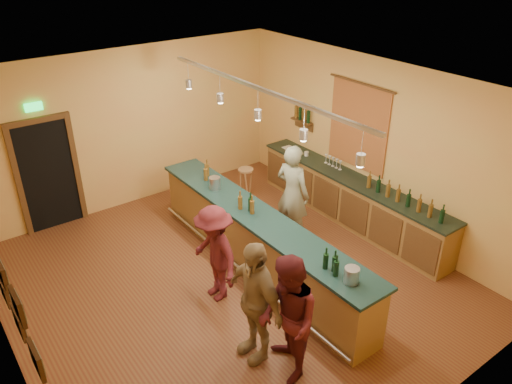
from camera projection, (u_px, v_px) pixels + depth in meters
floor at (229, 281)px, 8.21m from camera, size 7.00×7.00×0.00m
ceiling at (224, 91)px, 6.71m from camera, size 6.50×7.00×0.02m
wall_back at (130, 129)px, 9.94m from camera, size 6.50×0.02×3.20m
wall_front at (421, 328)px, 4.98m from camera, size 6.50×0.02×3.20m
wall_right at (374, 146)px, 9.17m from camera, size 0.02×7.00×3.20m
doorway at (47, 173)px, 9.25m from camera, size 1.15×0.09×2.48m
tapestry at (358, 127)px, 9.33m from camera, size 0.03×1.40×1.60m
bottle_shelf at (302, 116)px, 10.45m from camera, size 0.17×0.55×0.54m
picture_grid at (4, 282)px, 5.07m from camera, size 0.06×2.20×0.70m
back_counter at (351, 199)px, 9.67m from camera, size 0.60×4.55×1.27m
tasting_bar at (258, 238)px, 8.23m from camera, size 0.73×5.10×1.38m
pendant_track at (258, 99)px, 7.12m from camera, size 0.11×4.60×0.50m
bartender at (293, 194)px, 8.93m from camera, size 0.59×0.76×1.86m
customer_a at (288, 320)px, 6.12m from camera, size 0.94×1.04×1.76m
customer_b at (255, 301)px, 6.40m from camera, size 0.45×1.06×1.79m
customer_c at (215, 254)px, 7.51m from camera, size 0.61×1.04×1.59m
bar_stool at (246, 175)px, 10.53m from camera, size 0.32×0.32×0.67m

